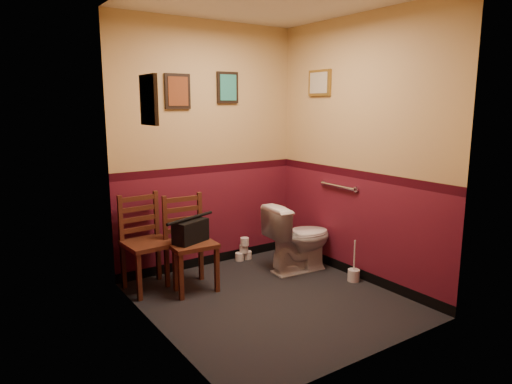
% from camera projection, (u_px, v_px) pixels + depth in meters
% --- Properties ---
extents(floor, '(2.20, 2.40, 0.00)m').
position_uv_depth(floor, '(271.00, 300.00, 4.31)').
color(floor, black).
rests_on(floor, ground).
extents(wall_back, '(2.20, 0.00, 2.70)m').
position_uv_depth(wall_back, '(208.00, 147.00, 5.03)').
color(wall_back, maroon).
rests_on(wall_back, ground).
extents(wall_front, '(2.20, 0.00, 2.70)m').
position_uv_depth(wall_front, '(376.00, 175.00, 3.08)').
color(wall_front, maroon).
rests_on(wall_front, ground).
extents(wall_left, '(0.00, 2.40, 2.70)m').
position_uv_depth(wall_left, '(154.00, 167.00, 3.45)').
color(wall_left, maroon).
rests_on(wall_left, ground).
extents(wall_right, '(0.00, 2.40, 2.70)m').
position_uv_depth(wall_right, '(359.00, 151.00, 4.66)').
color(wall_right, maroon).
rests_on(wall_right, ground).
extents(grab_bar, '(0.05, 0.56, 0.06)m').
position_uv_depth(grab_bar, '(338.00, 186.00, 4.92)').
color(grab_bar, silver).
rests_on(grab_bar, wall_right).
extents(framed_print_back_a, '(0.28, 0.04, 0.36)m').
position_uv_depth(framed_print_back_a, '(178.00, 91.00, 4.71)').
color(framed_print_back_a, black).
rests_on(framed_print_back_a, wall_back).
extents(framed_print_back_b, '(0.26, 0.04, 0.34)m').
position_uv_depth(framed_print_back_b, '(228.00, 88.00, 5.03)').
color(framed_print_back_b, black).
rests_on(framed_print_back_b, wall_back).
extents(framed_print_left, '(0.04, 0.30, 0.38)m').
position_uv_depth(framed_print_left, '(149.00, 100.00, 3.45)').
color(framed_print_left, black).
rests_on(framed_print_left, wall_left).
extents(framed_print_right, '(0.04, 0.34, 0.28)m').
position_uv_depth(framed_print_right, '(320.00, 83.00, 5.00)').
color(framed_print_right, olive).
rests_on(framed_print_right, wall_right).
extents(toilet, '(0.79, 0.49, 0.74)m').
position_uv_depth(toilet, '(299.00, 238.00, 5.02)').
color(toilet, white).
rests_on(toilet, floor).
extents(toilet_brush, '(0.12, 0.12, 0.44)m').
position_uv_depth(toilet_brush, '(354.00, 274.00, 4.76)').
color(toilet_brush, silver).
rests_on(toilet_brush, floor).
extents(chair_left, '(0.47, 0.47, 0.95)m').
position_uv_depth(chair_left, '(146.00, 242.00, 4.50)').
color(chair_left, '#592C1A').
rests_on(chair_left, floor).
extents(chair_right, '(0.46, 0.46, 0.94)m').
position_uv_depth(chair_right, '(189.00, 243.00, 4.51)').
color(chair_right, '#592C1A').
rests_on(chair_right, floor).
extents(handbag, '(0.39, 0.29, 0.26)m').
position_uv_depth(handbag, '(191.00, 231.00, 4.45)').
color(handbag, black).
rests_on(handbag, chair_right).
extents(tp_stack, '(0.21, 0.13, 0.28)m').
position_uv_depth(tp_stack, '(244.00, 250.00, 5.40)').
color(tp_stack, silver).
rests_on(tp_stack, floor).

